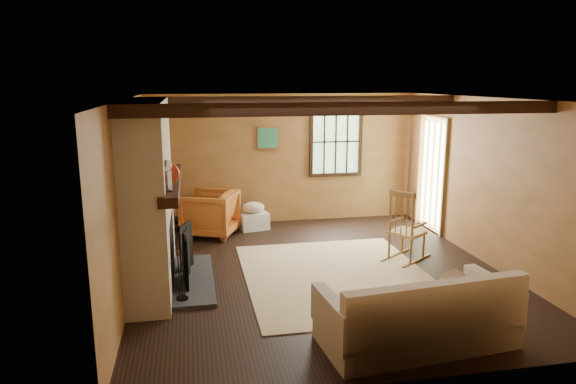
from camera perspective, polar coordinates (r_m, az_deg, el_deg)
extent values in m
plane|color=black|center=(7.30, 3.49, -8.86)|extent=(5.50, 5.50, 0.00)
cube|color=#B0673E|center=(9.60, -0.48, 3.71)|extent=(5.00, 0.02, 2.40)
cube|color=#B0673E|center=(4.44, 12.55, -6.80)|extent=(5.00, 0.02, 2.40)
cube|color=#B0673E|center=(6.79, -17.27, -0.44)|extent=(0.02, 5.50, 2.40)
cube|color=#B0673E|center=(7.95, 21.34, 1.07)|extent=(0.02, 5.50, 2.40)
cube|color=silver|center=(6.81, 3.75, 10.32)|extent=(5.00, 5.50, 0.02)
cube|color=black|center=(5.67, 6.84, 9.16)|extent=(5.00, 0.12, 0.14)
cube|color=black|center=(7.98, 1.55, 10.12)|extent=(5.00, 0.12, 0.14)
cube|color=black|center=(9.76, 5.35, 5.58)|extent=(1.02, 0.06, 1.32)
cube|color=#B7E0AB|center=(9.79, 5.31, 5.60)|extent=(0.90, 0.01, 1.20)
cube|color=black|center=(9.77, 5.34, 5.58)|extent=(0.90, 0.03, 0.02)
cube|color=brown|center=(9.43, 15.65, 1.86)|extent=(0.06, 1.00, 2.06)
cube|color=#B7E0AB|center=(9.44, 15.81, 1.87)|extent=(0.01, 0.80, 1.85)
cube|color=brown|center=(9.47, -2.25, 6.02)|extent=(0.42, 0.03, 0.42)
cube|color=#297C60|center=(9.46, -2.24, 6.02)|extent=(0.36, 0.01, 0.36)
cube|color=#965B3A|center=(6.77, -15.17, -0.36)|extent=(0.50, 2.20, 2.40)
cube|color=black|center=(6.96, -14.25, -6.37)|extent=(0.38, 1.00, 0.85)
cube|color=#343438|center=(7.09, -10.55, -9.51)|extent=(0.55, 1.80, 0.05)
cube|color=black|center=(6.72, -12.86, 0.98)|extent=(0.22, 2.30, 0.12)
cube|color=black|center=(6.68, -11.24, -7.69)|extent=(0.05, 0.33, 0.65)
cube|color=black|center=(6.99, -11.24, -6.75)|extent=(0.09, 0.32, 0.65)
cube|color=black|center=(7.31, -11.24, -5.90)|extent=(0.18, 0.29, 0.65)
cylinder|color=black|center=(6.45, -11.67, -11.48)|extent=(0.15, 0.15, 0.02)
cylinder|color=black|center=(6.32, -12.05, -9.16)|extent=(0.01, 0.01, 0.60)
cylinder|color=black|center=(6.34, -11.79, -9.06)|extent=(0.01, 0.01, 0.60)
cylinder|color=black|center=(6.37, -11.53, -8.96)|extent=(0.01, 0.01, 0.60)
cylinder|color=silver|center=(5.91, -13.26, 1.18)|extent=(0.11, 0.11, 0.23)
sphere|color=silver|center=(5.88, -13.35, 2.90)|extent=(0.13, 0.13, 0.13)
cylinder|color=#BB3315|center=(6.32, -13.13, 2.06)|extent=(0.26, 0.11, 0.27)
cube|color=black|center=(6.81, -12.96, 2.10)|extent=(0.22, 0.16, 0.11)
cylinder|color=black|center=(7.05, -12.90, 2.37)|extent=(0.07, 0.07, 0.09)
cylinder|color=black|center=(7.30, -12.84, 2.67)|extent=(0.07, 0.07, 0.08)
cube|color=beige|center=(7.17, 5.46, -9.27)|extent=(2.50, 3.00, 0.01)
cube|color=tan|center=(7.87, 13.09, -4.41)|extent=(0.60, 0.60, 0.05)
cube|color=brown|center=(7.56, 12.61, -0.24)|extent=(0.28, 0.37, 0.07)
cylinder|color=brown|center=(8.00, 14.83, -5.75)|extent=(0.03, 0.03, 0.40)
cylinder|color=brown|center=(8.17, 12.57, -5.25)|extent=(0.03, 0.03, 0.40)
cylinder|color=brown|center=(7.69, 13.50, -6.40)|extent=(0.03, 0.03, 0.40)
cylinder|color=brown|center=(7.87, 11.18, -5.86)|extent=(0.03, 0.03, 0.40)
cylinder|color=brown|center=(7.54, 13.70, -2.63)|extent=(0.03, 0.03, 0.69)
cylinder|color=brown|center=(7.72, 11.34, -2.17)|extent=(0.03, 0.03, 0.69)
cylinder|color=brown|center=(7.59, 13.09, -2.65)|extent=(0.02, 0.02, 0.57)
cylinder|color=brown|center=(7.64, 12.50, -2.53)|extent=(0.02, 0.02, 0.57)
cylinder|color=brown|center=(7.68, 11.91, -2.42)|extent=(0.02, 0.02, 0.57)
cube|color=brown|center=(7.73, 14.44, -3.57)|extent=(0.34, 0.25, 0.03)
cube|color=brown|center=(7.93, 11.89, -3.06)|extent=(0.34, 0.25, 0.03)
cube|color=brown|center=(7.91, 14.10, -7.43)|extent=(0.66, 0.48, 0.03)
cube|color=brown|center=(8.08, 11.83, -6.89)|extent=(0.66, 0.48, 0.03)
cube|color=silver|center=(5.55, 13.98, -13.95)|extent=(2.00, 1.05, 0.42)
cube|color=silver|center=(5.14, 16.27, -12.39)|extent=(1.93, 0.34, 0.53)
cube|color=silver|center=(5.09, 4.94, -13.69)|extent=(0.22, 0.87, 0.38)
cube|color=silver|center=(5.96, 21.80, -10.58)|extent=(0.22, 0.87, 0.38)
ellipsoid|color=silver|center=(5.74, 17.86, -9.82)|extent=(0.36, 0.16, 0.35)
cylinder|color=brown|center=(9.45, -13.43, -3.83)|extent=(0.42, 0.13, 0.13)
cylinder|color=brown|center=(9.45, -12.60, -3.80)|extent=(0.42, 0.13, 0.13)
cylinder|color=brown|center=(9.44, -11.76, -3.76)|extent=(0.42, 0.13, 0.13)
cylinder|color=brown|center=(9.42, -13.47, -3.08)|extent=(0.42, 0.13, 0.13)
cylinder|color=brown|center=(9.41, -12.63, -3.05)|extent=(0.42, 0.13, 0.13)
cylinder|color=brown|center=(9.41, -11.80, -3.02)|extent=(0.42, 0.13, 0.13)
cube|color=white|center=(9.30, -3.85, -3.22)|extent=(0.57, 0.47, 0.30)
ellipsoid|color=silver|center=(9.24, -3.87, -1.72)|extent=(0.49, 0.44, 0.20)
imported|color=#BF6026|center=(8.94, -8.65, -2.37)|extent=(1.11, 1.10, 0.78)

